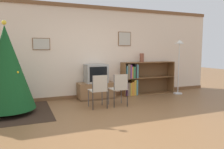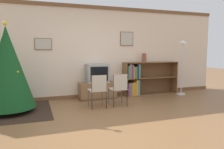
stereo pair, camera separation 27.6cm
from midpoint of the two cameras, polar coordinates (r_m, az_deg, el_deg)
The scene contains 11 objects.
ground_plane at distance 4.39m, azimuth 0.59°, elevation -12.32°, with size 24.00×24.00×0.00m, color brown.
wall_back at distance 6.50m, azimuth -7.99°, elevation 5.83°, with size 8.80×0.11×2.70m.
area_rug at distance 5.50m, azimuth -26.66°, elevation -9.09°, with size 1.81×1.88×0.01m.
christmas_tree at distance 5.33m, azimuth -27.20°, elevation 1.52°, with size 1.16×1.16×2.04m.
tv_console at distance 6.36m, azimuth -5.44°, elevation -4.21°, with size 1.04×0.47×0.48m.
television at distance 6.29m, azimuth -5.48°, elevation 0.29°, with size 0.62×0.46×0.53m.
folding_chair_left at distance 5.27m, azimuth -4.97°, elevation -3.86°, with size 0.40×0.40×0.82m.
folding_chair_right at distance 5.46m, azimuth 0.48°, elevation -3.48°, with size 0.40×0.40×0.82m.
bookshelf at distance 6.95m, azimuth 5.97°, elevation -1.17°, with size 1.80×0.36×1.03m.
vase at distance 6.95m, azimuth 6.66°, elevation 4.42°, with size 0.13×0.13×0.28m.
standing_lamp at distance 7.25m, azimuth 16.10°, elevation 5.52°, with size 0.28×0.28×1.73m.
Camera 1 is at (-1.76, -3.77, 1.41)m, focal length 35.00 mm.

